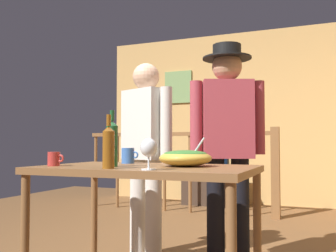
# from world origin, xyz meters

# --- Properties ---
(back_wall) EXTENTS (4.94, 0.10, 2.63)m
(back_wall) POSITION_xyz_m (0.00, 3.12, 1.31)
(back_wall) COLOR tan
(back_wall) RESTS_ON ground_plane
(framed_picture) EXTENTS (0.46, 0.03, 0.52)m
(framed_picture) POSITION_xyz_m (-1.31, 3.06, 1.83)
(framed_picture) COLOR #76995A
(stair_railing) EXTENTS (2.66, 0.10, 1.11)m
(stair_railing) POSITION_xyz_m (-0.54, 2.03, 0.66)
(stair_railing) COLOR brown
(stair_railing) RESTS_ON ground_plane
(tv_console) EXTENTS (0.90, 0.40, 0.43)m
(tv_console) POSITION_xyz_m (-0.63, 2.77, 0.21)
(tv_console) COLOR #38281E
(tv_console) RESTS_ON ground_plane
(flat_screen_tv) EXTENTS (0.46, 0.12, 0.37)m
(flat_screen_tv) POSITION_xyz_m (-0.63, 2.74, 0.65)
(flat_screen_tv) COLOR black
(flat_screen_tv) RESTS_ON tv_console
(serving_table) EXTENTS (1.27, 0.78, 0.77)m
(serving_table) POSITION_xyz_m (-0.08, -0.71, 0.69)
(serving_table) COLOR brown
(serving_table) RESTS_ON ground_plane
(salad_bowl) EXTENTS (0.31, 0.31, 0.17)m
(salad_bowl) POSITION_xyz_m (0.15, -0.65, 0.83)
(salad_bowl) COLOR gold
(salad_bowl) RESTS_ON serving_table
(wine_glass) EXTENTS (0.09, 0.09, 0.16)m
(wine_glass) POSITION_xyz_m (0.08, -1.02, 0.88)
(wine_glass) COLOR silver
(wine_glass) RESTS_ON serving_table
(wine_bottle_amber) EXTENTS (0.07, 0.07, 0.29)m
(wine_bottle_amber) POSITION_xyz_m (-0.17, -1.00, 0.89)
(wine_bottle_amber) COLOR brown
(wine_bottle_amber) RESTS_ON serving_table
(wine_bottle_green) EXTENTS (0.07, 0.07, 0.33)m
(wine_bottle_green) POSITION_xyz_m (-0.24, -0.83, 0.91)
(wine_bottle_green) COLOR #1E5628
(wine_bottle_green) RESTS_ON serving_table
(mug_red) EXTENTS (0.11, 0.07, 0.08)m
(mug_red) POSITION_xyz_m (-0.60, -0.91, 0.81)
(mug_red) COLOR #B7332D
(mug_red) RESTS_ON serving_table
(mug_blue) EXTENTS (0.12, 0.09, 0.11)m
(mug_blue) POSITION_xyz_m (-0.33, -0.48, 0.82)
(mug_blue) COLOR #3866B2
(mug_blue) RESTS_ON serving_table
(person_standing_left) EXTENTS (0.52, 0.34, 1.55)m
(person_standing_left) POSITION_xyz_m (-0.41, -0.03, 0.91)
(person_standing_left) COLOR beige
(person_standing_left) RESTS_ON ground_plane
(person_standing_right) EXTENTS (0.51, 0.36, 1.64)m
(person_standing_right) POSITION_xyz_m (0.25, -0.03, 0.97)
(person_standing_right) COLOR black
(person_standing_right) RESTS_ON ground_plane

